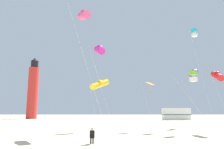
# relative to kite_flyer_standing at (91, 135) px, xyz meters

# --- Properties ---
(kite_flyer_standing) EXTENTS (0.36, 0.53, 1.16)m
(kite_flyer_standing) POSITION_rel_kite_flyer_standing_xyz_m (0.00, 0.00, 0.00)
(kite_flyer_standing) COLOR black
(kite_flyer_standing) RESTS_ON ground
(kite_box_lime) EXTENTS (3.47, 3.00, 6.50)m
(kite_box_lime) POSITION_rel_kite_flyer_standing_xyz_m (10.13, 7.07, 5.31)
(kite_box_lime) COLOR silver
(kite_box_lime) RESTS_ON ground
(kite_tube_magenta) EXTENTS (2.52, 2.90, 9.04)m
(kite_tube_magenta) POSITION_rel_kite_flyer_standing_xyz_m (0.12, 5.26, 7.72)
(kite_tube_magenta) COLOR silver
(kite_tube_magenta) RESTS_ON ground
(kite_tube_violet) EXTENTS (3.40, 3.52, 8.47)m
(kite_tube_violet) POSITION_rel_kite_flyer_standing_xyz_m (13.35, 14.99, 7.15)
(kite_tube_violet) COLOR silver
(kite_tube_violet) RESTS_ON ground
(kite_box_cyan) EXTENTS (2.59, 1.72, 13.86)m
(kite_box_cyan) POSITION_rel_kite_flyer_standing_xyz_m (13.23, 13.39, 12.64)
(kite_box_cyan) COLOR silver
(kite_box_cyan) RESTS_ON ground
(kite_tube_rainbow) EXTENTS (3.32, 3.61, 11.40)m
(kite_tube_rainbow) POSITION_rel_kite_flyer_standing_xyz_m (-1.11, 2.40, 10.09)
(kite_tube_rainbow) COLOR silver
(kite_tube_rainbow) RESTS_ON ground
(kite_diamond_orange) EXTENTS (1.71, 1.71, 5.67)m
(kite_diamond_orange) POSITION_rel_kite_flyer_standing_xyz_m (5.96, 9.85, 4.68)
(kite_diamond_orange) COLOR silver
(kite_diamond_orange) RESTS_ON ground
(kite_tube_gold) EXTENTS (2.40, 2.34, 6.00)m
(kite_tube_gold) POSITION_rel_kite_flyer_standing_xyz_m (-0.03, 8.92, 4.69)
(kite_tube_gold) COLOR silver
(kite_tube_gold) RESTS_ON ground
(kite_tube_scarlet) EXTENTS (1.78, 2.58, 6.77)m
(kite_tube_scarlet) POSITION_rel_kite_flyer_standing_xyz_m (12.95, 7.53, 5.45)
(kite_tube_scarlet) COLOR silver
(kite_tube_scarlet) RESTS_ON ground
(lighthouse_distant) EXTENTS (2.80, 2.80, 16.80)m
(lighthouse_distant) POSITION_rel_kite_flyer_standing_xyz_m (-20.32, 41.94, 7.22)
(lighthouse_distant) COLOR red
(lighthouse_distant) RESTS_ON ground
(rv_van_white) EXTENTS (6.61, 2.86, 2.80)m
(rv_van_white) POSITION_rel_kite_flyer_standing_xyz_m (16.89, 35.97, 0.78)
(rv_van_white) COLOR white
(rv_van_white) RESTS_ON ground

